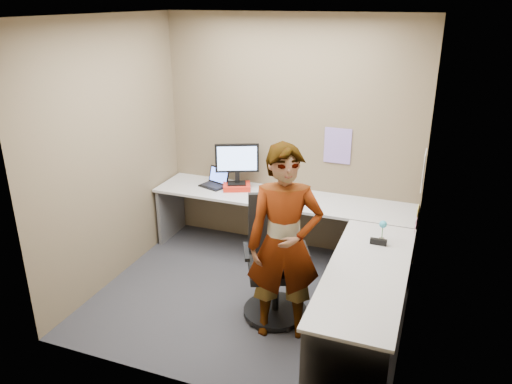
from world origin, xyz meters
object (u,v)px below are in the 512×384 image
at_px(monitor, 237,160).
at_px(person, 284,244).
at_px(desk, 303,236).
at_px(office_chair, 275,268).

relative_size(monitor, person, 0.27).
bearing_deg(desk, person, -87.10).
height_order(monitor, office_chair, monitor).
distance_m(desk, office_chair, 0.55).
xyz_separation_m(monitor, person, (1.04, -1.43, -0.20)).
xyz_separation_m(desk, office_chair, (-0.13, -0.52, -0.12)).
height_order(office_chair, person, person).
bearing_deg(office_chair, desk, 51.37).
bearing_deg(monitor, office_chair, -77.21).
height_order(desk, person, person).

